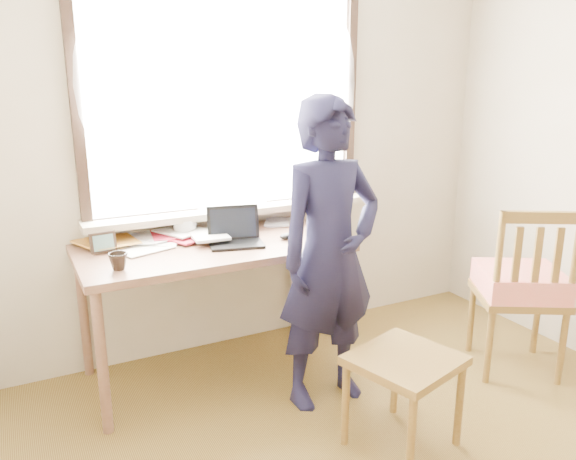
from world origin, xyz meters
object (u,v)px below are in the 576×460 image
work_chair (404,371)px  person (329,255)px  laptop (235,235)px  side_chair (521,285)px  mug_white (185,228)px  desk (213,258)px  mug_dark (118,261)px

work_chair → person: (-0.10, 0.54, 0.43)m
laptop → side_chair: side_chair is taller
laptop → mug_white: 0.34m
side_chair → work_chair: bearing=-165.0°
desk → laptop: laptop is taller
desk → side_chair: side_chair is taller
mug_white → mug_dark: 0.64m
laptop → side_chair: size_ratio=0.34×
work_chair → side_chair: side_chair is taller
desk → laptop: bearing=-16.7°
mug_white → person: size_ratio=0.08×
mug_white → person: person is taller
mug_white → mug_dark: (-0.47, -0.43, -0.01)m
mug_white → laptop: bearing=-50.7°
mug_dark → side_chair: 2.31m
desk → mug_dark: 0.62m
desk → person: 0.71m
mug_dark → work_chair: bearing=-37.6°
desk → work_chair: size_ratio=2.68×
work_chair → side_chair: size_ratio=0.54×
mug_white → work_chair: 1.53m
work_chair → person: bearing=100.6°
person → desk: bearing=127.2°
desk → mug_white: bearing=112.4°
laptop → side_chair: 1.72m
mug_dark → desk: bearing=20.1°
work_chair → side_chair: bearing=15.0°
laptop → work_chair: 1.22m
desk → side_chair: (1.64, -0.78, -0.18)m
mug_white → mug_dark: size_ratio=1.45×
laptop → work_chair: laptop is taller
laptop → work_chair: (0.44, -1.04, -0.46)m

